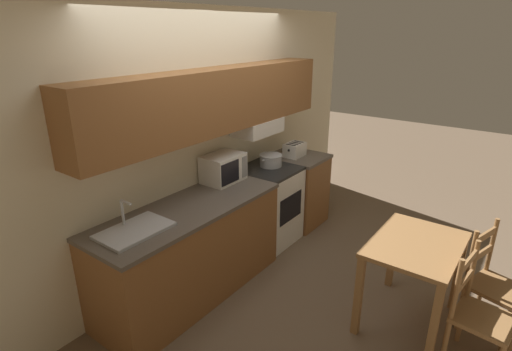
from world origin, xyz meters
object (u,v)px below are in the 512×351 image
(toaster, at_px, (295,150))
(dining_table, at_px, (415,257))
(sink_basin, at_px, (135,230))
(chair_right_of_table, at_px, (493,284))
(microwave, at_px, (223,168))
(cooking_pot, at_px, (271,160))
(chair_left_of_table, at_px, (478,315))
(stove_range, at_px, (268,205))

(toaster, relative_size, dining_table, 0.31)
(toaster, xyz_separation_m, sink_basin, (-2.36, -0.01, -0.07))
(sink_basin, bearing_deg, chair_right_of_table, -54.23)
(sink_basin, distance_m, chair_right_of_table, 2.86)
(chair_right_of_table, bearing_deg, dining_table, 133.13)
(microwave, distance_m, chair_right_of_table, 2.55)
(cooking_pot, distance_m, dining_table, 1.88)
(microwave, xyz_separation_m, chair_left_of_table, (-0.04, -2.42, -0.59))
(cooking_pot, distance_m, toaster, 0.47)
(stove_range, distance_m, chair_left_of_table, 2.36)
(toaster, bearing_deg, microwave, 172.67)
(toaster, height_order, sink_basin, sink_basin)
(chair_left_of_table, xyz_separation_m, chair_right_of_table, (0.47, -0.03, 0.00))
(stove_range, bearing_deg, chair_left_of_table, -105.35)
(toaster, distance_m, chair_right_of_table, 2.47)
(chair_left_of_table, height_order, chair_right_of_table, same)
(dining_table, height_order, chair_right_of_table, chair_right_of_table)
(cooking_pot, xyz_separation_m, chair_right_of_table, (-0.25, -2.33, -0.53))
(chair_left_of_table, bearing_deg, cooking_pot, 79.76)
(cooking_pot, height_order, dining_table, cooking_pot)
(toaster, bearing_deg, dining_table, -119.60)
(stove_range, bearing_deg, chair_right_of_table, -93.87)
(toaster, height_order, chair_right_of_table, toaster)
(cooking_pot, height_order, microwave, microwave)
(dining_table, xyz_separation_m, chair_left_of_table, (-0.19, -0.52, -0.19))
(dining_table, bearing_deg, chair_left_of_table, -110.06)
(stove_range, relative_size, microwave, 2.10)
(cooking_pot, height_order, chair_left_of_table, cooking_pot)
(chair_left_of_table, distance_m, chair_right_of_table, 0.47)
(sink_basin, xyz_separation_m, chair_right_of_table, (1.65, -2.29, -0.47))
(cooking_pot, height_order, sink_basin, sink_basin)
(toaster, distance_m, sink_basin, 2.37)
(stove_range, height_order, toaster, toaster)
(cooking_pot, distance_m, microwave, 0.69)
(sink_basin, xyz_separation_m, chair_left_of_table, (1.18, -2.26, -0.47))
(stove_range, height_order, microwave, microwave)
(chair_left_of_table, bearing_deg, dining_table, 76.96)
(chair_left_of_table, relative_size, chair_right_of_table, 1.00)
(sink_basin, bearing_deg, toaster, 0.34)
(microwave, xyz_separation_m, dining_table, (0.15, -1.90, -0.41))
(stove_range, xyz_separation_m, microwave, (-0.58, 0.15, 0.58))
(microwave, relative_size, sink_basin, 0.77)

